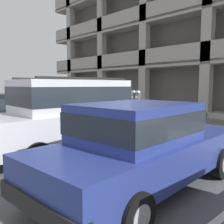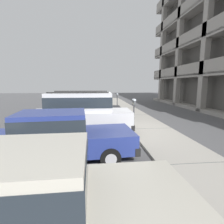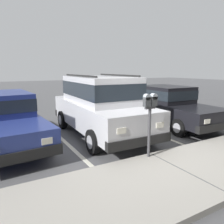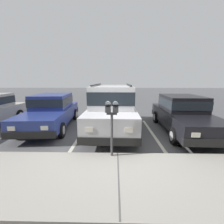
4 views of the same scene
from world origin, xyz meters
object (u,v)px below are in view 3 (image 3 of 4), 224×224
Objects in this scene: red_sedan at (168,104)px; dark_hatchback at (4,118)px; silver_suv at (100,103)px; parking_meter_near at (150,110)px.

red_sedan and dark_hatchback have the same top height.
silver_suv reaches higher than parking_meter_near.
parking_meter_near is at bearing 91.97° from silver_suv.
parking_meter_near reaches higher than red_sedan.
parking_meter_near is at bearing 129.76° from dark_hatchback.
silver_suv is 2.57m from parking_meter_near.
silver_suv reaches higher than dark_hatchback.
parking_meter_near is (-2.93, 3.03, 0.44)m from dark_hatchback.
parking_meter_near is at bearing 41.90° from red_sedan.
dark_hatchback is (2.90, -0.47, -0.27)m from silver_suv.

